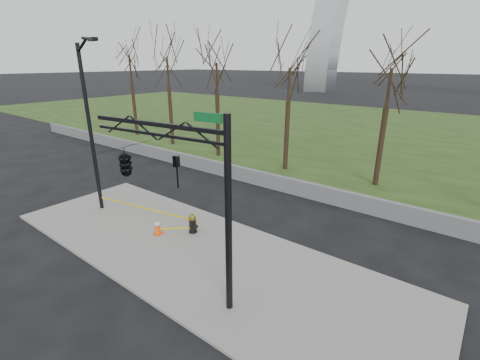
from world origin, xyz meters
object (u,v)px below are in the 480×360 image
Objects in this scene: street_light at (90,119)px; fire_hydrant at (193,224)px; traffic_signal_mast at (142,165)px; traffic_cone at (158,226)px.

fire_hydrant is at bearing 22.11° from street_light.
traffic_signal_mast is (1.09, -3.06, 3.63)m from fire_hydrant.
fire_hydrant is 0.11× the size of street_light.
street_light is (-5.39, -1.08, 4.18)m from fire_hydrant.
street_light reaches higher than traffic_signal_mast.
fire_hydrant is 6.90m from street_light.
fire_hydrant is at bearing 42.91° from traffic_cone.
traffic_cone is at bearing 11.32° from street_light.
street_light reaches higher than fire_hydrant.
traffic_signal_mast is at bearing -56.88° from fire_hydrant.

